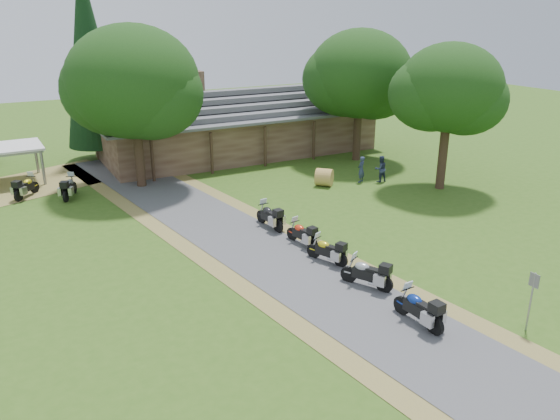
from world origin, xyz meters
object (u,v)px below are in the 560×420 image
lodge (238,121)px  motorcycle_carport_a (26,186)px  motorcycle_row_b (367,272)px  motorcycle_row_d (302,232)px  motorcycle_row_e (270,215)px  motorcycle_carport_b (69,186)px  hay_bale (324,177)px  motorcycle_row_c (327,249)px  motorcycle_row_a (419,307)px

lodge → motorcycle_carport_a: 16.03m
motorcycle_row_b → motorcycle_row_d: bearing=-27.2°
motorcycle_row_d → motorcycle_row_e: motorcycle_row_e is taller
motorcycle_row_b → motorcycle_carport_b: size_ratio=0.97×
motorcycle_row_d → motorcycle_row_e: bearing=-3.7°
motorcycle_row_d → lodge: bearing=-25.9°
motorcycle_row_e → hay_bale: motorcycle_row_e is taller
motorcycle_carport_a → hay_bale: (16.52, -6.44, -0.13)m
motorcycle_row_b → hay_bale: (5.86, 12.11, -0.12)m
motorcycle_row_c → motorcycle_row_e: size_ratio=0.92×
motorcycle_row_d → hay_bale: bearing=-49.8°
motorcycle_row_d → motorcycle_row_a: bearing=169.4°
motorcycle_row_d → motorcycle_carport_a: size_ratio=0.91×
hay_bale → motorcycle_row_c: bearing=-122.3°
motorcycle_row_b → motorcycle_row_e: (-0.40, 7.44, 0.01)m
motorcycle_row_c → motorcycle_row_e: bearing=-18.8°
motorcycle_row_a → lodge: bearing=-14.4°
motorcycle_row_a → motorcycle_row_c: size_ratio=1.10×
lodge → motorcycle_row_c: bearing=-103.8°
motorcycle_row_d → hay_bale: (5.95, 7.30, -0.07)m
motorcycle_row_a → motorcycle_row_b: size_ratio=1.02×
motorcycle_row_c → hay_bale: bearing=-54.5°
lodge → motorcycle_row_c: lodge is taller
motorcycle_row_a → motorcycle_row_d: (-0.00, 7.84, -0.07)m
motorcycle_row_e → motorcycle_carport_b: (-8.05, 9.79, 0.01)m
motorcycle_row_e → motorcycle_row_d: bearing=-178.5°
motorcycle_carport_b → motorcycle_row_d: bearing=-121.2°
motorcycle_row_a → motorcycle_carport_b: 21.93m
motorcycle_row_c → motorcycle_row_b: bearing=160.1°
motorcycle_row_b → motorcycle_carport_a: size_ratio=0.99×
motorcycle_row_c → motorcycle_carport_b: 16.81m
motorcycle_row_a → motorcycle_carport_a: bearing=22.4°
motorcycle_row_b → motorcycle_carport_b: bearing=-2.0°
motorcycle_row_b → hay_bale: bearing=-54.0°
motorcycle_row_e → hay_bale: 7.81m
hay_bale → motorcycle_carport_a: bearing=158.7°
motorcycle_row_a → hay_bale: 16.27m
motorcycle_row_e → motorcycle_carport_a: size_ratio=1.00×
motorcycle_row_c → motorcycle_row_e: motorcycle_row_e is taller
motorcycle_row_b → motorcycle_carport_a: bearing=1.7°
motorcycle_carport_a → motorcycle_row_c: bearing=-107.7°
motorcycle_row_a → hay_bale: motorcycle_row_a is taller
motorcycle_row_d → motorcycle_carport_a: bearing=26.9°
motorcycle_row_c → motorcycle_row_d: (0.03, 2.17, -0.01)m
lodge → hay_bale: 10.65m
motorcycle_row_b → hay_bale: motorcycle_row_b is taller
motorcycle_carport_a → motorcycle_carport_b: motorcycle_carport_b is taller
motorcycle_row_e → lodge: bearing=-24.3°
motorcycle_row_a → motorcycle_row_c: motorcycle_row_a is taller
motorcycle_carport_b → hay_bale: bearing=-84.9°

